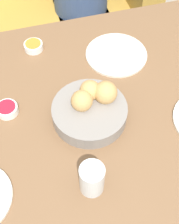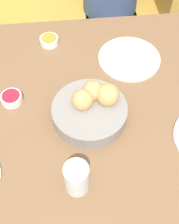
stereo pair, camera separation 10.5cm
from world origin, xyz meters
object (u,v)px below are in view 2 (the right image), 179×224
Objects in this scene: bread_basket at (91,108)px; jam_bowl_honey at (49,40)px; couch at (61,11)px; jam_bowl_berry at (11,98)px; plate_far_center at (129,59)px; water_tumbler at (77,178)px.

bread_basket is 3.36× the size of jam_bowl_honey.
jam_bowl_honey is at bearing -93.92° from couch.
couch is 1.15m from jam_bowl_berry.
jam_bowl_berry is (-0.19, -1.05, 0.42)m from couch.
couch is at bearing 79.52° from jam_bowl_berry.
plate_far_center is at bearing -73.64° from couch.
water_tumbler is at bearing -105.08° from bread_basket.
water_tumbler is at bearing -116.05° from plate_far_center.
bread_basket is (0.08, -1.14, 0.45)m from couch.
plate_far_center is (0.18, 0.25, -0.04)m from bread_basket.
water_tumbler is at bearing -84.15° from jam_bowl_honey.
couch is 5.71× the size of bread_basket.
jam_bowl_berry is 1.00× the size of jam_bowl_honey.
bread_basket is 0.31m from plate_far_center.
plate_far_center is at bearing -22.07° from jam_bowl_honey.
plate_far_center is 3.23× the size of jam_bowl_berry.
couch is 1.01m from plate_far_center.
couch reaches higher than water_tumbler.
water_tumbler is (-0.07, -0.25, 0.02)m from bread_basket.
bread_basket is 1.04× the size of plate_far_center.
plate_far_center is (0.26, -0.89, 0.41)m from couch.
jam_bowl_berry reaches higher than plate_far_center.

